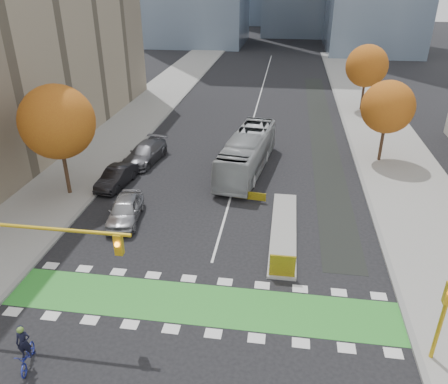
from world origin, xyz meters
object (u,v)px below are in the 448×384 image
(traffic_signal_east, at_px, (444,310))
(parked_car_a, at_px, (125,210))
(tree_east_far, at_px, (367,66))
(traffic_signal_west, at_px, (14,246))
(parked_car_c, at_px, (145,153))
(tree_west, at_px, (57,122))
(cyclist, at_px, (26,353))
(hazard_board, at_px, (282,266))
(bus, at_px, (247,153))
(tree_east_near, at_px, (388,107))
(parked_car_b, at_px, (117,177))

(traffic_signal_east, height_order, parked_car_a, traffic_signal_east)
(tree_east_far, distance_m, traffic_signal_west, 43.61)
(parked_car_a, distance_m, parked_car_c, 10.15)
(traffic_signal_west, bearing_deg, traffic_signal_east, 0.01)
(tree_west, height_order, cyclist, tree_west)
(cyclist, xyz_separation_m, parked_car_a, (-0.07, 12.18, 0.12))
(parked_car_c, bearing_deg, tree_west, -110.61)
(hazard_board, bearing_deg, bus, 103.18)
(bus, bearing_deg, tree_east_far, 66.66)
(tree_east_near, xyz_separation_m, traffic_signal_east, (-1.50, -22.51, -2.13))
(traffic_signal_east, bearing_deg, cyclist, -170.70)
(cyclist, distance_m, parked_car_c, 22.25)
(parked_car_b, height_order, parked_car_c, parked_car_c)
(hazard_board, height_order, parked_car_b, parked_car_b)
(parked_car_a, bearing_deg, traffic_signal_west, -106.13)
(traffic_signal_east, distance_m, parked_car_c, 27.05)
(traffic_signal_west, bearing_deg, parked_car_b, 94.25)
(tree_east_near, relative_size, cyclist, 3.37)
(cyclist, bearing_deg, traffic_signal_east, -6.64)
(cyclist, bearing_deg, bus, 55.80)
(hazard_board, distance_m, parked_car_a, 11.50)
(bus, xyz_separation_m, parked_car_c, (-8.95, 0.58, -0.77))
(tree_west, bearing_deg, tree_east_near, 22.62)
(bus, distance_m, parked_car_a, 11.88)
(cyclist, xyz_separation_m, parked_car_b, (-2.57, 17.18, 0.05))
(tree_west, height_order, traffic_signal_west, tree_west)
(hazard_board, height_order, cyclist, cyclist)
(parked_car_b, bearing_deg, tree_west, -140.38)
(tree_west, xyz_separation_m, traffic_signal_east, (22.50, -12.51, -2.88))
(tree_east_near, bearing_deg, traffic_signal_west, -131.52)
(traffic_signal_east, relative_size, bus, 0.36)
(hazard_board, bearing_deg, tree_east_near, 65.80)
(hazard_board, height_order, bus, bus)
(cyclist, bearing_deg, traffic_signal_west, 102.50)
(traffic_signal_west, height_order, parked_car_c, traffic_signal_west)
(tree_west, distance_m, traffic_signal_east, 25.90)
(tree_east_near, height_order, traffic_signal_east, tree_east_near)
(tree_west, distance_m, tree_east_far, 35.73)
(parked_car_b, bearing_deg, hazard_board, -29.37)
(tree_east_near, relative_size, traffic_signal_east, 1.73)
(tree_east_far, bearing_deg, bus, -120.94)
(bus, bearing_deg, tree_east_near, 25.68)
(tree_west, height_order, bus, tree_west)
(cyclist, xyz_separation_m, parked_car_c, (-1.82, 22.18, 0.12))
(hazard_board, xyz_separation_m, tree_east_far, (8.50, 33.80, 4.44))
(parked_car_a, relative_size, parked_car_b, 1.05)
(parked_car_c, bearing_deg, tree_east_far, 50.55)
(traffic_signal_east, bearing_deg, parked_car_c, 134.03)
(cyclist, relative_size, bus, 0.18)
(tree_east_near, height_order, parked_car_c, tree_east_near)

